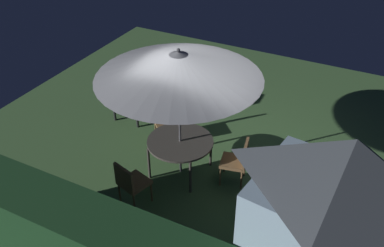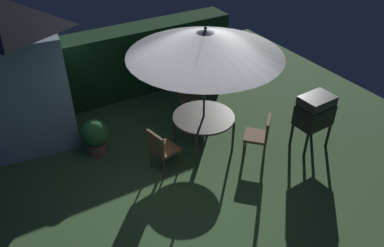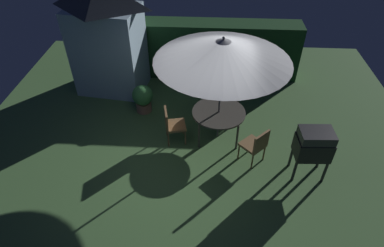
{
  "view_description": "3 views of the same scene",
  "coord_description": "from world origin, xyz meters",
  "px_view_note": "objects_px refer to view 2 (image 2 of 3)",
  "views": [
    {
      "loc": [
        -2.61,
        6.21,
        5.51
      ],
      "look_at": [
        0.4,
        0.31,
        1.04
      ],
      "focal_mm": 40.19,
      "sensor_mm": 36.0,
      "label": 1
    },
    {
      "loc": [
        -2.97,
        -4.91,
        5.0
      ],
      "look_at": [
        -0.09,
        -0.04,
        1.12
      ],
      "focal_mm": 36.07,
      "sensor_mm": 36.0,
      "label": 2
    },
    {
      "loc": [
        0.26,
        -5.52,
        5.38
      ],
      "look_at": [
        -0.06,
        -0.05,
        0.84
      ],
      "focal_mm": 30.47,
      "sensor_mm": 36.0,
      "label": 3
    }
  ],
  "objects_px": {
    "patio_umbrella": "(205,43)",
    "bbq_grill": "(315,112)",
    "garden_shed": "(15,75)",
    "patio_table": "(204,119)",
    "chair_near_shed": "(261,134)",
    "potted_plant_by_shed": "(96,136)",
    "chair_toward_hedge": "(161,148)",
    "chair_far_side": "(189,96)"
  },
  "relations": [
    {
      "from": "patio_umbrella",
      "to": "bbq_grill",
      "type": "bearing_deg",
      "value": -30.63
    },
    {
      "from": "garden_shed",
      "to": "patio_table",
      "type": "relative_size",
      "value": 2.47
    },
    {
      "from": "chair_near_shed",
      "to": "potted_plant_by_shed",
      "type": "xyz_separation_m",
      "value": [
        -2.8,
        1.74,
        -0.1
      ]
    },
    {
      "from": "patio_table",
      "to": "garden_shed",
      "type": "bearing_deg",
      "value": 146.52
    },
    {
      "from": "potted_plant_by_shed",
      "to": "patio_table",
      "type": "bearing_deg",
      "value": -24.55
    },
    {
      "from": "bbq_grill",
      "to": "chair_near_shed",
      "type": "distance_m",
      "value": 1.18
    },
    {
      "from": "garden_shed",
      "to": "potted_plant_by_shed",
      "type": "bearing_deg",
      "value": -46.24
    },
    {
      "from": "patio_table",
      "to": "chair_near_shed",
      "type": "xyz_separation_m",
      "value": [
        0.81,
        -0.83,
        -0.16
      ]
    },
    {
      "from": "chair_toward_hedge",
      "to": "garden_shed",
      "type": "bearing_deg",
      "value": 131.06
    },
    {
      "from": "patio_table",
      "to": "chair_toward_hedge",
      "type": "relative_size",
      "value": 1.39
    },
    {
      "from": "bbq_grill",
      "to": "chair_far_side",
      "type": "height_order",
      "value": "bbq_grill"
    },
    {
      "from": "patio_table",
      "to": "potted_plant_by_shed",
      "type": "bearing_deg",
      "value": 155.45
    },
    {
      "from": "chair_near_shed",
      "to": "potted_plant_by_shed",
      "type": "distance_m",
      "value": 3.3
    },
    {
      "from": "garden_shed",
      "to": "chair_toward_hedge",
      "type": "bearing_deg",
      "value": -48.94
    },
    {
      "from": "chair_toward_hedge",
      "to": "patio_table",
      "type": "bearing_deg",
      "value": 12.14
    },
    {
      "from": "patio_table",
      "to": "patio_umbrella",
      "type": "distance_m",
      "value": 1.63
    },
    {
      "from": "patio_umbrella",
      "to": "chair_near_shed",
      "type": "xyz_separation_m",
      "value": [
        0.81,
        -0.83,
        -1.79
      ]
    },
    {
      "from": "patio_table",
      "to": "chair_toward_hedge",
      "type": "xyz_separation_m",
      "value": [
        -1.09,
        -0.23,
        -0.16
      ]
    },
    {
      "from": "garden_shed",
      "to": "patio_table",
      "type": "bearing_deg",
      "value": -33.48
    },
    {
      "from": "chair_toward_hedge",
      "to": "potted_plant_by_shed",
      "type": "relative_size",
      "value": 1.16
    },
    {
      "from": "bbq_grill",
      "to": "patio_umbrella",
      "type": "bearing_deg",
      "value": 149.37
    },
    {
      "from": "garden_shed",
      "to": "bbq_grill",
      "type": "relative_size",
      "value": 2.58
    },
    {
      "from": "potted_plant_by_shed",
      "to": "chair_near_shed",
      "type": "bearing_deg",
      "value": -31.87
    },
    {
      "from": "bbq_grill",
      "to": "garden_shed",
      "type": "bearing_deg",
      "value": 147.59
    },
    {
      "from": "chair_far_side",
      "to": "chair_near_shed",
      "type": "bearing_deg",
      "value": -76.92
    },
    {
      "from": "garden_shed",
      "to": "chair_toward_hedge",
      "type": "xyz_separation_m",
      "value": [
        1.96,
        -2.25,
        -1.05
      ]
    },
    {
      "from": "garden_shed",
      "to": "chair_near_shed",
      "type": "distance_m",
      "value": 4.91
    },
    {
      "from": "chair_near_shed",
      "to": "chair_toward_hedge",
      "type": "xyz_separation_m",
      "value": [
        -1.9,
        0.6,
        0.0
      ]
    },
    {
      "from": "chair_far_side",
      "to": "patio_umbrella",
      "type": "bearing_deg",
      "value": -106.28
    },
    {
      "from": "patio_table",
      "to": "chair_far_side",
      "type": "distance_m",
      "value": 1.24
    },
    {
      "from": "bbq_grill",
      "to": "potted_plant_by_shed",
      "type": "relative_size",
      "value": 1.55
    },
    {
      "from": "patio_table",
      "to": "bbq_grill",
      "type": "xyz_separation_m",
      "value": [
        1.91,
        -1.13,
        0.16
      ]
    },
    {
      "from": "chair_toward_hedge",
      "to": "potted_plant_by_shed",
      "type": "xyz_separation_m",
      "value": [
        -0.9,
        1.14,
        -0.1
      ]
    },
    {
      "from": "patio_table",
      "to": "chair_near_shed",
      "type": "distance_m",
      "value": 1.17
    },
    {
      "from": "garden_shed",
      "to": "potted_plant_by_shed",
      "type": "height_order",
      "value": "garden_shed"
    },
    {
      "from": "garden_shed",
      "to": "potted_plant_by_shed",
      "type": "distance_m",
      "value": 1.92
    },
    {
      "from": "garden_shed",
      "to": "chair_near_shed",
      "type": "xyz_separation_m",
      "value": [
        3.86,
        -2.85,
        -1.05
      ]
    },
    {
      "from": "chair_far_side",
      "to": "potted_plant_by_shed",
      "type": "relative_size",
      "value": 1.16
    },
    {
      "from": "chair_toward_hedge",
      "to": "bbq_grill",
      "type": "bearing_deg",
      "value": -16.64
    },
    {
      "from": "patio_umbrella",
      "to": "chair_toward_hedge",
      "type": "height_order",
      "value": "patio_umbrella"
    },
    {
      "from": "bbq_grill",
      "to": "chair_toward_hedge",
      "type": "relative_size",
      "value": 1.33
    },
    {
      "from": "patio_table",
      "to": "patio_umbrella",
      "type": "relative_size",
      "value": 0.43
    }
  ]
}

